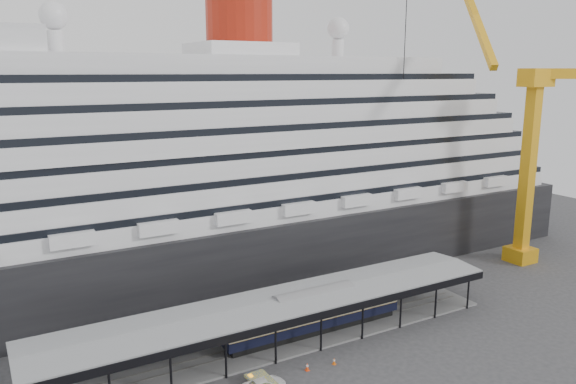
# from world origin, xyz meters

# --- Properties ---
(ground) EXTENTS (200.00, 200.00, 0.00)m
(ground) POSITION_xyz_m (0.00, 0.00, 0.00)
(ground) COLOR #323234
(ground) RESTS_ON ground
(cruise_ship) EXTENTS (130.00, 30.00, 43.90)m
(cruise_ship) POSITION_xyz_m (0.05, 32.00, 18.35)
(cruise_ship) COLOR black
(cruise_ship) RESTS_ON ground
(platform_canopy) EXTENTS (56.00, 9.18, 5.30)m
(platform_canopy) POSITION_xyz_m (0.00, 5.00, 2.36)
(platform_canopy) COLOR slate
(platform_canopy) RESTS_ON ground
(crane_yellow) EXTENTS (23.83, 18.78, 47.60)m
(crane_yellow) POSITION_xyz_m (47.06, 10.54, 19.96)
(crane_yellow) COLOR orange
(crane_yellow) RESTS_ON ground
(pullman_carriage) EXTENTS (23.32, 3.27, 22.89)m
(pullman_carriage) POSITION_xyz_m (4.49, 5.00, 2.77)
(pullman_carriage) COLOR black
(pullman_carriage) RESTS_ON ground
(traffic_cone_mid) EXTENTS (0.44, 0.44, 0.85)m
(traffic_cone_mid) POSITION_xyz_m (-0.69, -1.96, 0.42)
(traffic_cone_mid) COLOR #F73E0D
(traffic_cone_mid) RESTS_ON ground
(traffic_cone_right) EXTENTS (0.51, 0.51, 0.76)m
(traffic_cone_right) POSITION_xyz_m (2.47, -2.32, 0.38)
(traffic_cone_right) COLOR #E45C0C
(traffic_cone_right) RESTS_ON ground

